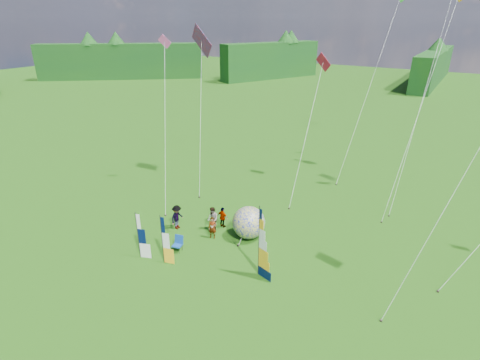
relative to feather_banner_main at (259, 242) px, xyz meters
The scene contains 17 objects.
ground 3.95m from the feather_banner_main, 105.13° to the right, with size 220.00×220.00×0.00m, color #236010.
treeline_ring 3.68m from the feather_banner_main, 105.13° to the right, with size 210.00×210.00×8.00m, color black, non-canonical shape.
feather_banner_main is the anchor object (origin of this frame).
side_banner_left 6.08m from the feather_banner_main, 159.17° to the right, with size 0.93×0.10×3.31m, color #F1AC19, non-canonical shape.
side_banner_far 7.81m from the feather_banner_main, 160.88° to the right, with size 0.95×0.10×3.20m, color white, non-canonical shape.
bol_inflatable 4.36m from the feather_banner_main, 128.80° to the left, with size 2.32×2.32×2.32m, color #000A88.
spectator_a 5.28m from the feather_banner_main, 158.81° to the left, with size 0.59×0.39×1.62m, color #66594C.
spectator_b 6.15m from the feather_banner_main, 153.03° to the left, with size 0.88×0.43×1.82m, color #66594C.
spectator_c 7.94m from the feather_banner_main, 168.83° to the left, with size 1.21×0.45×1.87m, color #66594C.
spectator_d 6.21m from the feather_banner_main, 145.29° to the left, with size 0.94×0.39×1.61m, color #66594C.
camp_chair 6.01m from the feather_banner_main, behind, with size 0.64×0.64×1.12m, color navy, non-canonical shape.
kite_whale 20.73m from the feather_banner_main, 72.56° to the left, with size 3.27×14.43×23.18m, color black, non-canonical shape.
kite_rainbow_delta 15.20m from the feather_banner_main, 140.66° to the left, with size 8.19×10.33×14.87m, color #E90900, non-canonical shape.
small_kite_red 13.24m from the feather_banner_main, 101.17° to the left, with size 3.75×10.42×12.15m, color red, non-canonical shape.
small_kite_orange 16.60m from the feather_banner_main, 68.47° to the left, with size 3.81×10.14×17.21m, color orange, non-canonical shape.
small_kite_pink 13.63m from the feather_banner_main, 155.74° to the left, with size 5.95×7.68×13.47m, color #D64994, non-canonical shape.
small_kite_green 21.12m from the feather_banner_main, 89.07° to the left, with size 3.44×11.80×17.27m, color green, non-canonical shape.
Camera 1 is at (9.76, -13.18, 14.40)m, focal length 28.00 mm.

